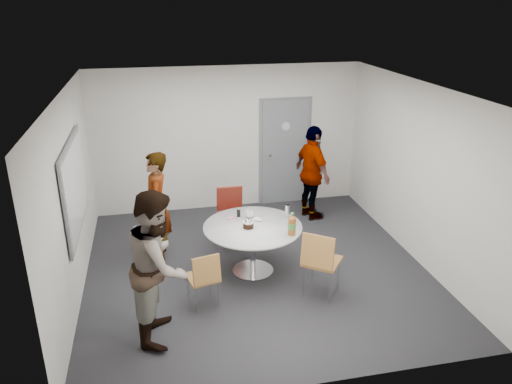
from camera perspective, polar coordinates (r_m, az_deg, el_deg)
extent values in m
plane|color=#242327|center=(7.64, 0.02, -8.71)|extent=(5.00, 5.00, 0.00)
plane|color=silver|center=(6.70, 0.03, 11.67)|extent=(5.00, 5.00, 0.00)
plane|color=silver|center=(9.40, -3.20, 6.08)|extent=(5.00, 0.00, 5.00)
plane|color=silver|center=(7.01, -20.39, -0.76)|extent=(0.00, 5.00, 5.00)
plane|color=silver|center=(7.94, 17.97, 2.11)|extent=(0.00, 5.00, 5.00)
plane|color=silver|center=(4.88, 6.30, -9.41)|extent=(5.00, 0.00, 5.00)
cube|color=slate|center=(9.68, 3.32, 4.55)|extent=(0.90, 0.05, 2.05)
cube|color=slate|center=(9.71, 3.29, 4.59)|extent=(1.02, 0.04, 2.12)
cylinder|color=#B2BFC6|center=(9.52, 3.44, 7.52)|extent=(0.16, 0.01, 0.16)
cylinder|color=silver|center=(9.55, 1.56, 4.30)|extent=(0.04, 0.14, 0.04)
cube|color=slate|center=(7.15, -20.03, 0.59)|extent=(0.03, 1.90, 1.25)
cube|color=white|center=(7.15, -19.87, 0.61)|extent=(0.01, 1.78, 1.13)
cylinder|color=silver|center=(7.23, -0.38, -3.99)|extent=(1.43, 1.43, 0.03)
cylinder|color=silver|center=(7.39, -0.38, -6.54)|extent=(0.09, 0.09, 0.70)
cylinder|color=silver|center=(7.57, -0.37, -8.92)|extent=(0.61, 0.61, 0.02)
cylinder|color=silver|center=(7.15, -0.88, -4.14)|extent=(0.20, 0.20, 0.01)
cylinder|color=black|center=(7.13, -0.88, -3.82)|extent=(0.15, 0.15, 0.08)
cylinder|color=white|center=(7.11, -0.89, -3.44)|extent=(0.16, 0.16, 0.02)
cylinder|color=brown|center=(6.93, 4.11, -3.95)|extent=(0.11, 0.11, 0.25)
cylinder|color=#448736|center=(6.92, 4.12, -3.87)|extent=(0.11, 0.11, 0.10)
cone|color=brown|center=(6.86, 4.15, -2.79)|extent=(0.11, 0.11, 0.05)
cylinder|color=#479D48|center=(6.85, 4.16, -2.49)|extent=(0.04, 0.04, 0.03)
imported|color=white|center=(7.48, -0.75, -2.52)|extent=(0.19, 0.19, 0.11)
cylinder|color=black|center=(7.50, -2.00, -2.37)|extent=(0.05, 0.05, 0.12)
cylinder|color=silver|center=(7.50, 3.60, -2.15)|extent=(0.07, 0.07, 0.18)
cylinder|color=black|center=(7.46, 3.62, -1.40)|extent=(0.07, 0.07, 0.03)
cube|color=pink|center=(7.45, -2.94, -3.00)|extent=(0.12, 0.10, 0.02)
ellipsoid|color=white|center=(7.39, 0.14, -3.16)|extent=(0.18, 0.18, 0.03)
cube|color=brown|center=(6.66, -6.16, -9.68)|extent=(0.46, 0.46, 0.03)
cube|color=brown|center=(6.40, -5.67, -8.85)|extent=(0.37, 0.17, 0.37)
cylinder|color=silver|center=(6.93, -5.31, -10.26)|extent=(0.02, 0.02, 0.41)
cylinder|color=silver|center=(6.85, -7.78, -10.80)|extent=(0.02, 0.02, 0.41)
cylinder|color=silver|center=(6.69, -4.35, -11.54)|extent=(0.02, 0.02, 0.41)
cylinder|color=silver|center=(6.60, -6.91, -12.13)|extent=(0.02, 0.02, 0.41)
cube|color=brown|center=(6.88, 7.55, -7.84)|extent=(0.65, 0.65, 0.04)
cube|color=brown|center=(6.57, 7.06, -6.78)|extent=(0.41, 0.35, 0.44)
cylinder|color=silver|center=(7.11, 9.38, -9.19)|extent=(0.02, 0.02, 0.50)
cylinder|color=silver|center=(7.20, 6.49, -8.60)|extent=(0.02, 0.02, 0.50)
cylinder|color=silver|center=(6.80, 8.48, -10.68)|extent=(0.02, 0.02, 0.50)
cylinder|color=silver|center=(6.90, 5.46, -10.04)|extent=(0.02, 0.02, 0.50)
cube|color=maroon|center=(8.16, -2.79, -2.86)|extent=(0.45, 0.45, 0.04)
cube|color=maroon|center=(8.26, -3.05, -0.72)|extent=(0.43, 0.10, 0.43)
cylinder|color=silver|center=(8.08, -3.83, -5.03)|extent=(0.02, 0.02, 0.48)
cylinder|color=silver|center=(8.13, -1.30, -4.82)|extent=(0.02, 0.02, 0.48)
cylinder|color=silver|center=(8.40, -4.18, -3.95)|extent=(0.02, 0.02, 0.48)
cylinder|color=silver|center=(8.45, -1.74, -3.75)|extent=(0.02, 0.02, 0.48)
imported|color=#A5C6EA|center=(7.74, -11.30, -1.65)|extent=(0.43, 0.64, 1.71)
imported|color=white|center=(5.96, -11.05, -8.22)|extent=(0.85, 1.01, 1.86)
imported|color=black|center=(9.04, 6.46, 2.15)|extent=(0.65, 1.09, 1.74)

